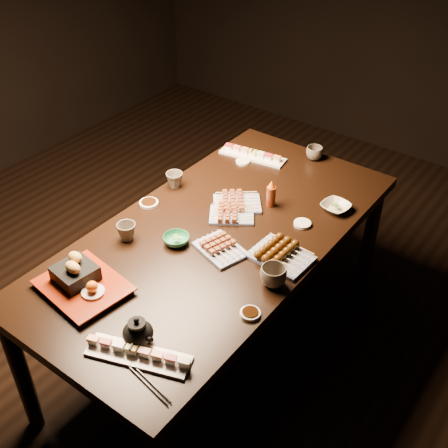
{
  "coord_description": "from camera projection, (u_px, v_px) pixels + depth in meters",
  "views": [
    {
      "loc": [
        1.6,
        -1.53,
        2.25
      ],
      "look_at": [
        0.41,
        0.05,
        0.77
      ],
      "focal_mm": 45.0,
      "sensor_mm": 36.0,
      "label": 1
    }
  ],
  "objects": [
    {
      "name": "ground",
      "position": [
        159.0,
        313.0,
        3.1
      ],
      "size": [
        5.0,
        5.0,
        0.0
      ],
      "primitive_type": "plane",
      "color": "black",
      "rests_on": "ground"
    },
    {
      "name": "dining_table",
      "position": [
        218.0,
        295.0,
        2.67
      ],
      "size": [
        0.91,
        1.81,
        0.75
      ],
      "primitive_type": "cube",
      "rotation": [
        0.0,
        0.0,
        -0.01
      ],
      "color": "black",
      "rests_on": "ground"
    },
    {
      "name": "sushi_platter_near",
      "position": [
        138.0,
        353.0,
        1.88
      ],
      "size": [
        0.38,
        0.22,
        0.04
      ],
      "primitive_type": null,
      "rotation": [
        0.0,
        0.0,
        0.35
      ],
      "color": "white",
      "rests_on": "dining_table"
    },
    {
      "name": "sushi_platter_far",
      "position": [
        253.0,
        153.0,
        2.97
      ],
      "size": [
        0.37,
        0.15,
        0.04
      ],
      "primitive_type": null,
      "rotation": [
        0.0,
        0.0,
        3.3
      ],
      "color": "white",
      "rests_on": "dining_table"
    },
    {
      "name": "yakitori_plate_center",
      "position": [
        232.0,
        212.0,
        2.53
      ],
      "size": [
        0.25,
        0.23,
        0.05
      ],
      "primitive_type": null,
      "rotation": [
        0.0,
        0.0,
        0.6
      ],
      "color": "#828EB6",
      "rests_on": "dining_table"
    },
    {
      "name": "yakitori_plate_right",
      "position": [
        220.0,
        246.0,
        2.34
      ],
      "size": [
        0.24,
        0.21,
        0.05
      ],
      "primitive_type": null,
      "rotation": [
        0.0,
        0.0,
        -0.29
      ],
      "color": "#828EB6",
      "rests_on": "dining_table"
    },
    {
      "name": "yakitori_plate_left",
      "position": [
        237.0,
        200.0,
        2.6
      ],
      "size": [
        0.27,
        0.26,
        0.06
      ],
      "primitive_type": null,
      "rotation": [
        0.0,
        0.0,
        0.68
      ],
      "color": "#828EB6",
      "rests_on": "dining_table"
    },
    {
      "name": "tsukune_plate",
      "position": [
        281.0,
        253.0,
        2.29
      ],
      "size": [
        0.25,
        0.19,
        0.06
      ],
      "primitive_type": null,
      "rotation": [
        0.0,
        0.0,
        -0.05
      ],
      "color": "#828EB6",
      "rests_on": "dining_table"
    },
    {
      "name": "edamame_bowl_green",
      "position": [
        176.0,
        240.0,
        2.38
      ],
      "size": [
        0.14,
        0.14,
        0.04
      ],
      "primitive_type": "imported",
      "rotation": [
        0.0,
        0.0,
        0.24
      ],
      "color": "#297F51",
      "rests_on": "dining_table"
    },
    {
      "name": "edamame_bowl_cream",
      "position": [
        336.0,
        207.0,
        2.58
      ],
      "size": [
        0.14,
        0.14,
        0.03
      ],
      "primitive_type": "imported",
      "rotation": [
        0.0,
        0.0,
        -0.14
      ],
      "color": "beige",
      "rests_on": "dining_table"
    },
    {
      "name": "tempura_tray",
      "position": [
        82.0,
        278.0,
        2.13
      ],
      "size": [
        0.36,
        0.31,
        0.12
      ],
      "primitive_type": null,
      "rotation": [
        0.0,
        0.0,
        -0.13
      ],
      "color": "black",
      "rests_on": "dining_table"
    },
    {
      "name": "teacup_near_left",
      "position": [
        127.0,
        232.0,
        2.39
      ],
      "size": [
        0.1,
        0.1,
        0.08
      ],
      "primitive_type": "imported",
      "rotation": [
        0.0,
        0.0,
        0.27
      ],
      "color": "brown",
      "rests_on": "dining_table"
    },
    {
      "name": "teacup_mid_right",
      "position": [
        273.0,
        276.0,
        2.16
      ],
      "size": [
        0.12,
        0.12,
        0.08
      ],
      "primitive_type": "imported",
      "rotation": [
        0.0,
        0.0,
        0.16
      ],
      "color": "brown",
      "rests_on": "dining_table"
    },
    {
      "name": "teacup_far_left",
      "position": [
        175.0,
        180.0,
        2.72
      ],
      "size": [
        0.09,
        0.09,
        0.08
      ],
      "primitive_type": "imported",
      "rotation": [
        0.0,
        0.0,
        -0.13
      ],
      "color": "brown",
      "rests_on": "dining_table"
    },
    {
      "name": "teacup_far_right",
      "position": [
        314.0,
        153.0,
        2.94
      ],
      "size": [
        0.11,
        0.11,
        0.07
      ],
      "primitive_type": "imported",
      "rotation": [
        0.0,
        0.0,
        -0.35
      ],
      "color": "brown",
      "rests_on": "dining_table"
    },
    {
      "name": "teapot",
      "position": [
        138.0,
        330.0,
        1.92
      ],
      "size": [
        0.13,
        0.13,
        0.11
      ],
      "primitive_type": null,
      "rotation": [
        0.0,
        0.0,
        -0.05
      ],
      "color": "black",
      "rests_on": "dining_table"
    },
    {
      "name": "condiment_bottle",
      "position": [
        271.0,
        193.0,
        2.58
      ],
      "size": [
        0.05,
        0.05,
        0.13
      ],
      "primitive_type": "cylinder",
      "rotation": [
        0.0,
        0.0,
        0.08
      ],
      "color": "maroon",
      "rests_on": "dining_table"
    },
    {
      "name": "sauce_dish_west",
      "position": [
        149.0,
        203.0,
        2.62
      ],
      "size": [
        0.12,
        0.12,
        0.02
      ],
      "primitive_type": "cylinder",
      "rotation": [
        0.0,
        0.0,
        -0.39
      ],
      "color": "white",
      "rests_on": "dining_table"
    },
    {
      "name": "sauce_dish_east",
      "position": [
        302.0,
        224.0,
        2.49
      ],
      "size": [
        0.1,
        0.1,
        0.01
      ],
      "primitive_type": "cylinder",
      "rotation": [
        0.0,
        0.0,
        -0.37
      ],
      "color": "white",
      "rests_on": "dining_table"
    },
    {
      "name": "sauce_dish_se",
      "position": [
        250.0,
        313.0,
        2.05
      ],
      "size": [
        0.09,
        0.09,
        0.01
      ],
      "primitive_type": "cylinder",
      "rotation": [
        0.0,
        0.0,
        -0.11
      ],
      "color": "white",
      "rests_on": "dining_table"
    },
    {
      "name": "sauce_dish_nw",
      "position": [
        243.0,
        162.0,
        2.93
      ],
      "size": [
        0.09,
        0.09,
        0.01
      ],
      "primitive_type": "cylinder",
      "rotation": [
        0.0,
        0.0,
        -0.35
      ],
      "color": "white",
      "rests_on": "dining_table"
    },
    {
      "name": "chopsticks_near",
      "position": [
        81.0,
        299.0,
        2.11
      ],
      "size": [
        0.18,
        0.17,
        0.01
      ],
      "primitive_type": null,
      "rotation": [
        0.0,
        0.0,
        0.75
      ],
      "color": "black",
      "rests_on": "dining_table"
    },
    {
      "name": "chopsticks_se",
      "position": [
        146.0,
        381.0,
        1.81
      ],
      "size": [
        0.25,
        0.06,
        0.01
      ],
      "primitive_type": null,
      "rotation": [
        0.0,
        0.0,
        -0.17
      ],
      "color": "black",
      "rests_on": "dining_table"
    }
  ]
}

